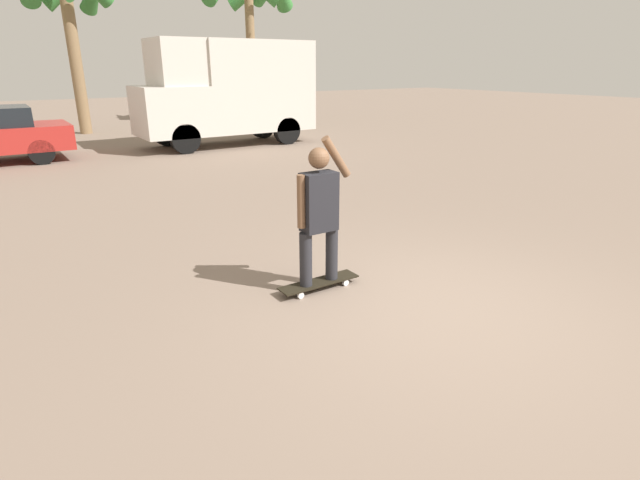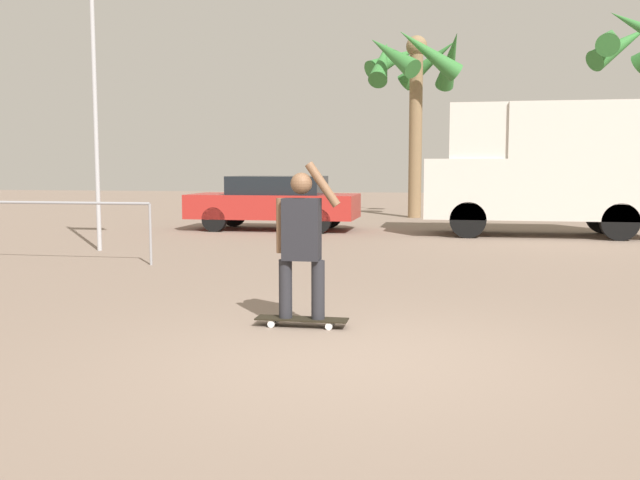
# 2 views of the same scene
# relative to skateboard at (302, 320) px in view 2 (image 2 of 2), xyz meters

# --- Properties ---
(ground_plane) EXTENTS (80.00, 80.00, 0.00)m
(ground_plane) POSITION_rel_skateboard_xyz_m (0.73, -1.09, -0.08)
(ground_plane) COLOR gray
(skateboard) EXTENTS (0.97, 0.24, 0.09)m
(skateboard) POSITION_rel_skateboard_xyz_m (0.00, 0.00, 0.00)
(skateboard) COLOR black
(skateboard) RESTS_ON ground_plane
(person_skateboarder) EXTENTS (0.68, 0.23, 1.64)m
(person_skateboarder) POSITION_rel_skateboard_xyz_m (-0.00, 0.00, 0.88)
(person_skateboarder) COLOR #28282D
(person_skateboarder) RESTS_ON skateboard
(camper_van) EXTENTS (5.45, 2.00, 3.16)m
(camper_van) POSITION_rel_skateboard_xyz_m (3.74, 10.76, 1.64)
(camper_van) COLOR black
(camper_van) RESTS_ON ground_plane
(parked_car_red) EXTENTS (4.42, 1.88, 1.43)m
(parked_car_red) POSITION_rel_skateboard_xyz_m (-3.10, 11.16, 0.68)
(parked_car_red) COLOR black
(parked_car_red) RESTS_ON ground_plane
(palm_tree_center_background) EXTENTS (3.42, 3.61, 6.05)m
(palm_tree_center_background) POSITION_rel_skateboard_xyz_m (0.22, 16.44, 4.73)
(palm_tree_center_background) COLOR #8E704C
(palm_tree_center_background) RESTS_ON ground_plane
(flagpole) EXTENTS (1.09, 0.12, 6.14)m
(flagpole) POSITION_rel_skateboard_xyz_m (-5.29, 5.94, 3.55)
(flagpole) COLOR #B7B7BC
(flagpole) RESTS_ON ground_plane
(plaza_railing_segment) EXTENTS (4.00, 0.05, 1.08)m
(plaza_railing_segment) POSITION_rel_skateboard_xyz_m (-5.49, 4.13, 0.82)
(plaza_railing_segment) COLOR #99999E
(plaza_railing_segment) RESTS_ON ground_plane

